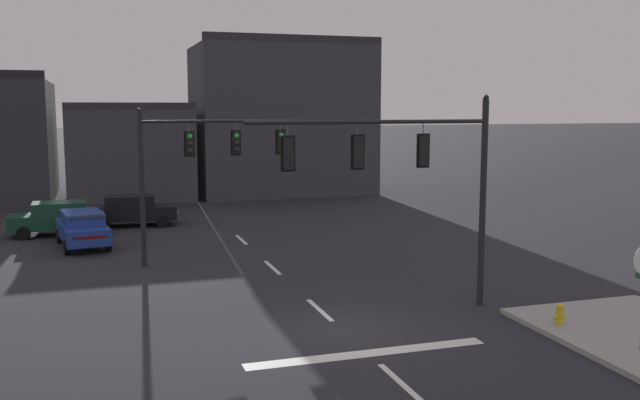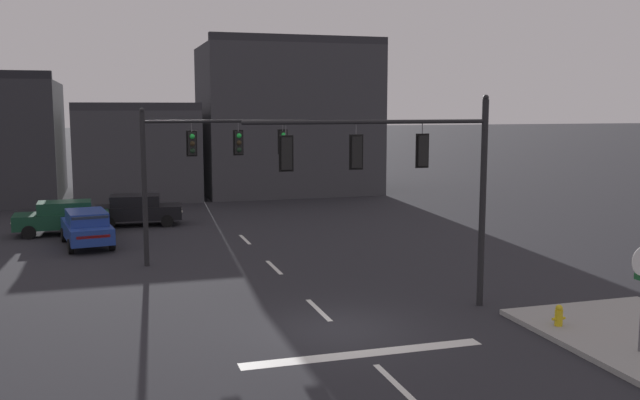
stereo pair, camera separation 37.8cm
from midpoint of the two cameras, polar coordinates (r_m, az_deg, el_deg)
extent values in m
plane|color=#232328|center=(19.92, 1.21, -10.50)|extent=(400.00, 400.00, 0.00)
cube|color=silver|center=(18.14, 3.32, -12.34)|extent=(6.40, 0.50, 0.01)
cube|color=silver|center=(16.42, 5.92, -14.57)|extent=(0.16, 2.40, 0.01)
cube|color=silver|center=(21.73, -0.53, -8.93)|extent=(0.16, 2.40, 0.01)
cube|color=silver|center=(27.33, -4.29, -5.49)|extent=(0.16, 2.40, 0.01)
cube|color=silver|center=(33.07, -6.74, -3.22)|extent=(0.16, 2.40, 0.01)
cylinder|color=black|center=(22.20, 12.62, -0.30)|extent=(0.20, 0.20, 6.41)
cylinder|color=black|center=(20.37, 3.64, 6.36)|extent=(7.48, 0.15, 0.12)
sphere|color=black|center=(22.00, 12.87, 8.13)|extent=(0.18, 0.18, 0.18)
cylinder|color=#56565B|center=(21.03, 7.88, 5.70)|extent=(0.03, 0.03, 0.35)
cube|color=black|center=(21.06, 7.85, 4.00)|extent=(0.30, 0.24, 0.90)
sphere|color=green|center=(21.16, 7.72, 4.78)|extent=(0.20, 0.20, 0.20)
sphere|color=#2D2314|center=(21.18, 7.70, 4.02)|extent=(0.20, 0.20, 0.20)
sphere|color=black|center=(21.20, 7.69, 3.26)|extent=(0.20, 0.20, 0.20)
cube|color=black|center=(21.04, 7.88, 4.00)|extent=(0.42, 0.03, 1.02)
cylinder|color=#56565B|center=(20.23, 2.54, 5.69)|extent=(0.03, 0.03, 0.35)
cube|color=black|center=(20.26, 2.52, 3.92)|extent=(0.30, 0.24, 0.90)
sphere|color=green|center=(20.36, 2.40, 4.74)|extent=(0.20, 0.20, 0.20)
sphere|color=#2D2314|center=(20.38, 2.40, 3.95)|extent=(0.20, 0.20, 0.20)
sphere|color=black|center=(20.40, 2.39, 3.16)|extent=(0.20, 0.20, 0.20)
cube|color=black|center=(20.24, 2.54, 3.92)|extent=(0.42, 0.03, 1.02)
cylinder|color=#56565B|center=(19.61, -3.20, 5.63)|extent=(0.03, 0.03, 0.35)
cube|color=black|center=(19.64, -3.19, 3.80)|extent=(0.30, 0.24, 0.90)
sphere|color=green|center=(19.75, -3.29, 4.64)|extent=(0.20, 0.20, 0.20)
sphere|color=#2D2314|center=(19.76, -3.28, 3.83)|extent=(0.20, 0.20, 0.20)
sphere|color=black|center=(19.78, -3.28, 3.01)|extent=(0.20, 0.20, 0.20)
cube|color=black|center=(19.62, -3.17, 3.80)|extent=(0.42, 0.03, 1.02)
cylinder|color=black|center=(27.83, -14.66, 0.78)|extent=(0.20, 0.20, 6.00)
cylinder|color=black|center=(28.23, -8.00, 6.37)|extent=(6.72, 0.52, 0.12)
sphere|color=black|center=(27.64, -14.87, 7.07)|extent=(0.18, 0.18, 0.18)
cylinder|color=#56565B|center=(27.93, -10.99, 5.81)|extent=(0.03, 0.03, 0.35)
cube|color=black|center=(27.95, -10.96, 4.53)|extent=(0.31, 0.26, 0.90)
sphere|color=green|center=(27.81, -10.93, 5.09)|extent=(0.20, 0.20, 0.20)
sphere|color=#2D2314|center=(27.83, -10.91, 4.52)|extent=(0.20, 0.20, 0.20)
sphere|color=black|center=(27.84, -10.90, 3.94)|extent=(0.20, 0.20, 0.20)
cube|color=black|center=(27.97, -10.97, 4.53)|extent=(0.42, 0.06, 1.02)
cylinder|color=#56565B|center=(28.32, -7.25, 5.91)|extent=(0.03, 0.03, 0.35)
cube|color=black|center=(28.35, -7.23, 4.65)|extent=(0.31, 0.26, 0.90)
sphere|color=green|center=(28.21, -7.18, 5.21)|extent=(0.20, 0.20, 0.20)
sphere|color=#2D2314|center=(28.22, -7.17, 4.64)|extent=(0.20, 0.20, 0.20)
sphere|color=black|center=(28.24, -7.16, 4.07)|extent=(0.20, 0.20, 0.20)
cube|color=black|center=(28.37, -7.24, 4.65)|extent=(0.42, 0.06, 1.02)
cylinder|color=#56565B|center=(28.83, -3.63, 5.98)|extent=(0.03, 0.03, 0.35)
cube|color=black|center=(28.86, -3.62, 4.74)|extent=(0.31, 0.26, 0.90)
sphere|color=green|center=(28.72, -3.55, 5.29)|extent=(0.20, 0.20, 0.20)
sphere|color=#2D2314|center=(28.73, -3.54, 4.73)|extent=(0.20, 0.20, 0.20)
sphere|color=black|center=(28.75, -3.54, 4.17)|extent=(0.20, 0.20, 0.20)
cube|color=black|center=(28.88, -3.63, 4.75)|extent=(0.42, 0.06, 1.02)
cube|color=black|center=(37.82, -15.21, -1.00)|extent=(4.52, 2.11, 0.70)
cube|color=black|center=(37.74, -15.47, -0.06)|extent=(2.57, 1.77, 0.56)
cube|color=#2D3842|center=(37.72, -14.31, -0.06)|extent=(0.36, 1.53, 0.47)
cube|color=#2D3842|center=(37.80, -17.25, -0.15)|extent=(0.33, 1.53, 0.46)
cylinder|color=black|center=(38.70, -13.01, -1.31)|extent=(0.65, 0.27, 0.64)
cylinder|color=black|center=(37.02, -12.98, -1.71)|extent=(0.65, 0.27, 0.64)
cylinder|color=black|center=(38.78, -17.31, -1.44)|extent=(0.65, 0.27, 0.64)
cylinder|color=black|center=(37.11, -17.47, -1.84)|extent=(0.65, 0.27, 0.64)
sphere|color=silver|center=(38.38, -11.94, -0.70)|extent=(0.16, 0.16, 0.16)
sphere|color=silver|center=(37.24, -11.88, -0.95)|extent=(0.16, 0.16, 0.16)
cube|color=maroon|center=(37.93, -18.51, -0.98)|extent=(0.14, 1.37, 0.12)
cube|color=navy|center=(32.90, -19.07, -2.42)|extent=(2.42, 4.62, 0.70)
cube|color=navy|center=(32.65, -19.08, -1.37)|extent=(1.94, 2.67, 0.56)
cube|color=#2D3842|center=(33.40, -19.25, -1.22)|extent=(1.54, 0.47, 0.47)
cube|color=#2D3842|center=(31.50, -18.81, -1.71)|extent=(1.54, 0.44, 0.46)
cylinder|color=black|center=(34.29, -20.76, -2.74)|extent=(0.31, 0.67, 0.64)
cylinder|color=black|center=(34.49, -17.95, -2.56)|extent=(0.31, 0.67, 0.64)
cylinder|color=black|center=(31.45, -20.24, -3.62)|extent=(0.31, 0.67, 0.64)
cylinder|color=black|center=(31.66, -17.18, -3.42)|extent=(0.31, 0.67, 0.64)
sphere|color=silver|center=(34.96, -20.46, -1.82)|extent=(0.16, 0.16, 0.16)
sphere|color=silver|center=(35.09, -18.59, -1.71)|extent=(0.16, 0.16, 0.16)
cube|color=maroon|center=(30.75, -18.56, -2.92)|extent=(1.36, 0.24, 0.12)
cube|color=#143D28|center=(36.31, -20.92, -1.59)|extent=(4.43, 1.89, 0.70)
cube|color=#143D28|center=(36.21, -20.73, -0.60)|extent=(2.49, 1.65, 0.56)
cube|color=#2D3842|center=(36.25, -21.94, -0.68)|extent=(0.28, 1.52, 0.47)
cube|color=#2D3842|center=(36.19, -18.88, -0.55)|extent=(0.25, 1.52, 0.46)
cylinder|color=black|center=(35.61, -23.27, -2.50)|extent=(0.64, 0.23, 0.64)
cylinder|color=black|center=(37.29, -23.08, -2.06)|extent=(0.64, 0.23, 0.64)
cylinder|color=black|center=(35.50, -18.59, -2.31)|extent=(0.64, 0.23, 0.64)
cylinder|color=black|center=(37.18, -18.62, -1.87)|extent=(0.64, 0.23, 0.64)
sphere|color=silver|center=(35.88, -24.43, -1.80)|extent=(0.16, 0.16, 0.16)
sphere|color=silver|center=(37.01, -24.27, -1.52)|extent=(0.16, 0.16, 0.16)
cube|color=maroon|center=(36.28, -17.49, -1.32)|extent=(0.07, 1.37, 0.12)
cylinder|color=gold|center=(20.86, 18.42, -9.12)|extent=(0.22, 0.22, 0.55)
cylinder|color=gold|center=(20.93, 18.38, -9.85)|extent=(0.30, 0.30, 0.10)
sphere|color=gold|center=(20.77, 18.45, -8.26)|extent=(0.20, 0.20, 0.20)
cylinder|color=gold|center=(20.76, 18.08, -9.11)|extent=(0.10, 0.08, 0.08)
cylinder|color=gold|center=(20.93, 18.76, -9.00)|extent=(0.10, 0.08, 0.08)
cube|color=#38383D|center=(49.69, -15.46, 3.62)|extent=(8.00, 8.72, 5.94)
cube|color=#2B2B30|center=(45.53, -15.38, 7.34)|extent=(8.00, 0.60, 0.50)
cube|color=#38383D|center=(50.90, -3.42, 6.48)|extent=(12.15, 8.20, 10.39)
cube|color=#2B2B30|center=(47.43, -2.30, 12.99)|extent=(12.15, 0.60, 0.50)
camera|label=1|loc=(0.19, -90.47, -0.06)|focal=39.33mm
camera|label=2|loc=(0.19, 89.53, 0.06)|focal=39.33mm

